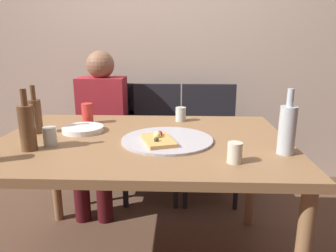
{
  "coord_description": "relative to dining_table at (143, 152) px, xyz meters",
  "views": [
    {
      "loc": [
        0.19,
        -1.52,
        1.23
      ],
      "look_at": [
        0.13,
        0.06,
        0.8
      ],
      "focal_mm": 33.46,
      "sensor_mm": 36.0,
      "label": 1
    }
  ],
  "objects": [
    {
      "name": "chair_right",
      "position": [
        0.42,
        0.91,
        -0.17
      ],
      "size": [
        0.44,
        0.44,
        0.9
      ],
      "rotation": [
        0.0,
        0.0,
        3.14
      ],
      "color": "black",
      "rests_on": "ground_plane"
    },
    {
      "name": "pizza_tray",
      "position": [
        0.13,
        -0.04,
        0.08
      ],
      "size": [
        0.45,
        0.45,
        0.01
      ],
      "primitive_type": "cylinder",
      "color": "#ADADB2",
      "rests_on": "dining_table"
    },
    {
      "name": "dining_table",
      "position": [
        0.0,
        0.0,
        0.0
      ],
      "size": [
        1.46,
        1.02,
        0.75
      ],
      "color": "olive",
      "rests_on": "ground_plane"
    },
    {
      "name": "chair_middle",
      "position": [
        -0.03,
        0.91,
        -0.17
      ],
      "size": [
        0.44,
        0.44,
        0.9
      ],
      "rotation": [
        0.0,
        0.0,
        3.14
      ],
      "color": "black",
      "rests_on": "ground_plane"
    },
    {
      "name": "beer_bottle",
      "position": [
        -0.58,
        0.07,
        0.17
      ],
      "size": [
        0.07,
        0.07,
        0.26
      ],
      "color": "brown",
      "rests_on": "dining_table"
    },
    {
      "name": "back_wall",
      "position": [
        0.0,
        1.32,
        0.62
      ],
      "size": [
        6.0,
        0.1,
        2.6
      ],
      "primitive_type": "cube",
      "color": "#BCA893",
      "rests_on": "ground_plane"
    },
    {
      "name": "wine_bottle",
      "position": [
        -0.49,
        -0.2,
        0.18
      ],
      "size": [
        0.07,
        0.07,
        0.28
      ],
      "color": "brown",
      "rests_on": "dining_table"
    },
    {
      "name": "guest_in_sweater",
      "position": [
        -0.42,
        0.76,
        -0.04
      ],
      "size": [
        0.36,
        0.56,
        1.17
      ],
      "rotation": [
        0.0,
        0.0,
        3.14
      ],
      "color": "maroon",
      "rests_on": "ground_plane"
    },
    {
      "name": "plate_stack",
      "position": [
        -0.34,
        0.11,
        0.09
      ],
      "size": [
        0.22,
        0.22,
        0.03
      ],
      "primitive_type": "cylinder",
      "color": "white",
      "rests_on": "dining_table"
    },
    {
      "name": "tumbler_far",
      "position": [
        0.19,
        0.37,
        0.12
      ],
      "size": [
        0.06,
        0.06,
        0.09
      ],
      "primitive_type": "cylinder",
      "color": "#B7C6BC",
      "rests_on": "dining_table"
    },
    {
      "name": "soda_can",
      "position": [
        -0.37,
        0.29,
        0.14
      ],
      "size": [
        0.07,
        0.07,
        0.12
      ],
      "primitive_type": "cylinder",
      "color": "red",
      "rests_on": "dining_table"
    },
    {
      "name": "pizza_slice_last",
      "position": [
        0.09,
        -0.1,
        0.1
      ],
      "size": [
        0.19,
        0.25,
        0.05
      ],
      "color": "tan",
      "rests_on": "pizza_tray"
    },
    {
      "name": "chair_left",
      "position": [
        -0.42,
        0.91,
        -0.17
      ],
      "size": [
        0.44,
        0.44,
        0.9
      ],
      "rotation": [
        0.0,
        0.0,
        3.14
      ],
      "color": "black",
      "rests_on": "ground_plane"
    },
    {
      "name": "water_bottle",
      "position": [
        0.65,
        -0.2,
        0.19
      ],
      "size": [
        0.07,
        0.07,
        0.29
      ],
      "color": "#B2BCC1",
      "rests_on": "dining_table"
    },
    {
      "name": "tumbler_near",
      "position": [
        -0.43,
        -0.13,
        0.12
      ],
      "size": [
        0.06,
        0.06,
        0.09
      ],
      "primitive_type": "cylinder",
      "color": "#B7C6BC",
      "rests_on": "dining_table"
    },
    {
      "name": "short_glass",
      "position": [
        0.41,
        -0.32,
        0.12
      ],
      "size": [
        0.06,
        0.06,
        0.09
      ],
      "primitive_type": "cylinder",
      "color": "beige",
      "rests_on": "dining_table"
    }
  ]
}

